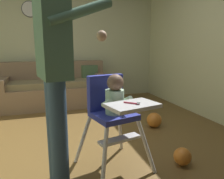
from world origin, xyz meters
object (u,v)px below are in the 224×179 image
high_chair (113,105)px  toy_ball (182,156)px  couch (56,89)px  toy_ball_second (154,120)px  wall_clock (30,9)px  adult_standing (55,70)px

high_chair → toy_ball: high_chair is taller
couch → toy_ball_second: bearing=37.4°
couch → toy_ball: bearing=21.7°
toy_ball → couch: bearing=111.7°
couch → toy_ball_second: couch is taller
wall_clock → couch: bearing=-49.5°
couch → toy_ball: couch is taller
adult_standing → toy_ball_second: adult_standing is taller
adult_standing → toy_ball: 1.47m
wall_clock → toy_ball_second: bearing=-51.9°
toy_ball → toy_ball_second: toy_ball_second is taller
wall_clock → high_chair: bearing=-74.8°
couch → toy_ball_second: 2.14m
couch → wall_clock: wall_clock is taller
couch → wall_clock: bearing=-139.5°
toy_ball → wall_clock: (-1.47, 3.15, 1.81)m
adult_standing → toy_ball: (1.17, -0.07, -0.88)m
high_chair → couch: bearing=175.6°
couch → wall_clock: size_ratio=6.59×
high_chair → adult_standing: (-0.51, -0.09, 0.35)m
couch → toy_ball_second: (1.29, -1.69, -0.22)m
high_chair → toy_ball_second: bearing=119.4°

